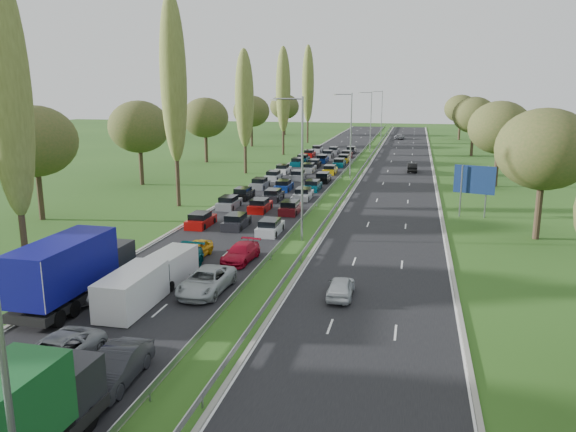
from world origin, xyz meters
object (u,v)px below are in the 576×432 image
Objects in this scene: near_car_2 at (95,282)px; white_van_front at (134,289)px; blue_lorry at (74,269)px; direction_sign at (474,182)px; info_sign at (91,245)px; white_van_rear at (170,266)px.

white_van_front reaches higher than near_car_2.
blue_lorry is 38.83m from direction_sign.
white_van_front is at bearing 2.08° from blue_lorry.
blue_lorry is at bearing -97.67° from near_car_2.
direction_sign is at bearing 49.78° from blue_lorry.
white_van_front is (3.82, 0.10, -0.97)m from blue_lorry.
info_sign is (-3.45, 7.30, -0.75)m from blue_lorry.
blue_lorry is 8.11m from info_sign.
white_van_front is at bearing -44.74° from info_sign.
info_sign is (-3.78, 5.74, 0.56)m from near_car_2.
info_sign is 0.40× the size of direction_sign.
direction_sign is at bearing 52.51° from near_car_2.
near_car_2 is 1.10× the size of direction_sign.
direction_sign is at bearing 53.24° from white_van_rear.
direction_sign reaches higher than info_sign.
white_van_front is at bearing -18.25° from near_car_2.
direction_sign is (25.35, 29.38, 1.45)m from blue_lorry.
white_van_rear is 2.39× the size of info_sign.
near_car_2 is at bearing -131.96° from direction_sign.
blue_lorry reaches higher than near_car_2.
near_car_2 is 0.58× the size of blue_lorry.
blue_lorry reaches higher than white_van_rear.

